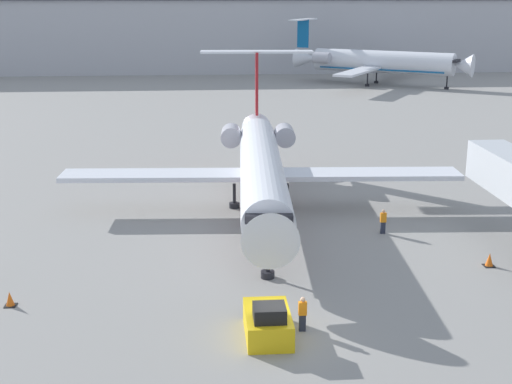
{
  "coord_description": "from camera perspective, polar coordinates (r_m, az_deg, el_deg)",
  "views": [
    {
      "loc": [
        -3.49,
        -30.52,
        15.88
      ],
      "look_at": [
        0.0,
        13.48,
        3.45
      ],
      "focal_mm": 50.0,
      "sensor_mm": 36.0,
      "label": 1
    }
  ],
  "objects": [
    {
      "name": "worker_near_tug",
      "position": [
        34.93,
        3.74,
        -9.65
      ],
      "size": [
        0.4,
        0.25,
        1.77
      ],
      "color": "#232838",
      "rests_on": "ground"
    },
    {
      "name": "terminal_building",
      "position": [
        150.78,
        -3.28,
        12.61
      ],
      "size": [
        180.0,
        16.8,
        15.43
      ],
      "color": "#B2B2B7",
      "rests_on": "ground"
    },
    {
      "name": "traffic_cone_right",
      "position": [
        45.09,
        18.17,
        -5.19
      ],
      "size": [
        0.66,
        0.66,
        0.82
      ],
      "color": "black",
      "rests_on": "ground"
    },
    {
      "name": "airplane_parked_far_right",
      "position": [
        128.48,
        9.74,
        10.25
      ],
      "size": [
        30.21,
        30.19,
        11.13
      ],
      "color": "silver",
      "rests_on": "ground"
    },
    {
      "name": "traffic_cone_left",
      "position": [
        39.82,
        -19.09,
        -8.1
      ],
      "size": [
        0.61,
        0.61,
        0.8
      ],
      "color": "black",
      "rests_on": "ground"
    },
    {
      "name": "ground_plane",
      "position": [
        34.58,
        1.8,
        -11.62
      ],
      "size": [
        600.0,
        600.0,
        0.0
      ],
      "primitive_type": "plane",
      "color": "gray"
    },
    {
      "name": "airplane_main",
      "position": [
        52.54,
        0.42,
        2.07
      ],
      "size": [
        29.76,
        31.97,
        10.75
      ],
      "color": "silver",
      "rests_on": "ground"
    },
    {
      "name": "worker_by_wing",
      "position": [
        49.12,
        10.14,
        -2.3
      ],
      "size": [
        0.4,
        0.24,
        1.7
      ],
      "color": "#232838",
      "rests_on": "ground"
    },
    {
      "name": "pushback_tug",
      "position": [
        34.46,
        0.95,
        -10.37
      ],
      "size": [
        2.14,
        3.75,
        1.93
      ],
      "color": "yellow",
      "rests_on": "ground"
    }
  ]
}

